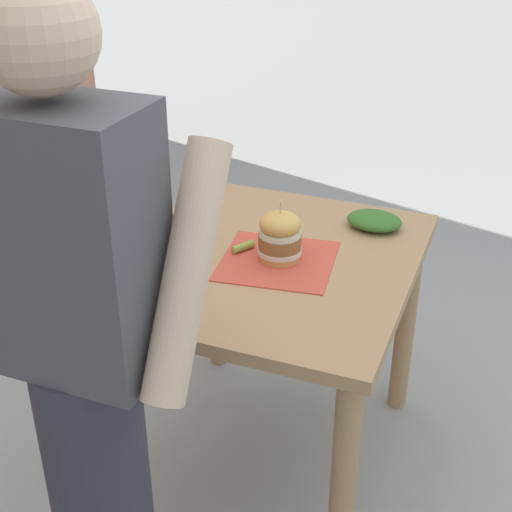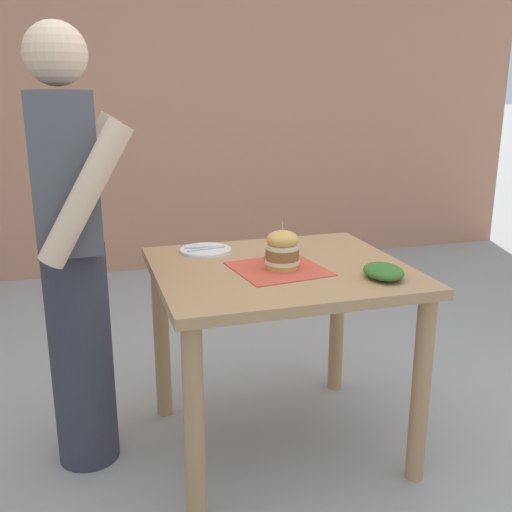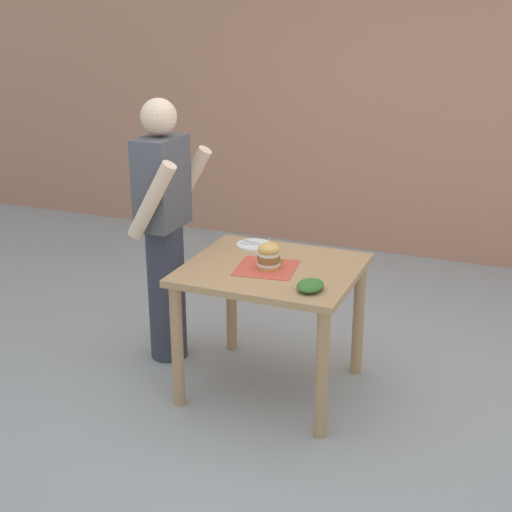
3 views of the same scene
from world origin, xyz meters
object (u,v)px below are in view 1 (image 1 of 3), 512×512
at_px(patio_table, 268,295).
at_px(side_salad, 374,220).
at_px(pickle_spear, 243,247).
at_px(diner_across_table, 84,363).
at_px(sandwich, 280,236).
at_px(side_plate_with_forks, 144,272).

xyz_separation_m(patio_table, side_salad, (-0.25, -0.31, 0.16)).
xyz_separation_m(pickle_spear, diner_across_table, (0.05, 0.77, 0.08)).
xyz_separation_m(sandwich, side_salad, (-0.22, -0.32, -0.05)).
distance_m(sandwich, diner_across_table, 0.79).
distance_m(sandwich, pickle_spear, 0.14).
distance_m(patio_table, pickle_spear, 0.17).
xyz_separation_m(patio_table, pickle_spear, (0.08, -0.00, 0.15)).
xyz_separation_m(patio_table, side_plate_with_forks, (0.30, 0.24, 0.14)).
distance_m(patio_table, side_plate_with_forks, 0.41).
bearing_deg(patio_table, side_plate_with_forks, 38.24).
bearing_deg(pickle_spear, patio_table, 179.00).
bearing_deg(side_plate_with_forks, sandwich, -145.87).
relative_size(pickle_spear, side_plate_with_forks, 0.35).
distance_m(side_salad, diner_across_table, 1.15).
distance_m(pickle_spear, diner_across_table, 0.78).
height_order(side_plate_with_forks, diner_across_table, diner_across_table).
bearing_deg(diner_across_table, side_salad, -109.62).
xyz_separation_m(sandwich, diner_across_table, (0.17, 0.77, 0.02)).
relative_size(patio_table, sandwich, 5.26).
bearing_deg(patio_table, side_salad, -129.12).
bearing_deg(sandwich, diner_across_table, 77.35).
bearing_deg(patio_table, pickle_spear, -1.00).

